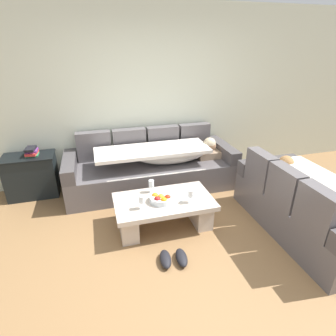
{
  "coord_description": "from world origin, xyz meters",
  "views": [
    {
      "loc": [
        -0.93,
        -2.18,
        2.11
      ],
      "look_at": [
        -0.0,
        1.08,
        0.55
      ],
      "focal_mm": 28.92,
      "sensor_mm": 36.0,
      "label": 1
    }
  ],
  "objects_px": {
    "wine_glass_far_back": "(151,184)",
    "coffee_table": "(164,209)",
    "side_cabinet": "(32,176)",
    "book_stack_on_cabinet": "(32,152)",
    "open_magazine": "(183,195)",
    "wine_glass_near_left": "(142,200)",
    "wine_glass_near_right": "(191,194)",
    "fruit_bowl": "(161,199)",
    "couch_near_window": "(305,206)",
    "couch_along_wall": "(154,167)",
    "pair_of_shoes": "(173,258)"
  },
  "relations": [
    {
      "from": "fruit_bowl",
      "to": "book_stack_on_cabinet",
      "type": "xyz_separation_m",
      "value": [
        -1.58,
        1.33,
        0.28
      ]
    },
    {
      "from": "wine_glass_far_back",
      "to": "side_cabinet",
      "type": "height_order",
      "value": "side_cabinet"
    },
    {
      "from": "fruit_bowl",
      "to": "wine_glass_near_right",
      "type": "distance_m",
      "value": 0.36
    },
    {
      "from": "couch_near_window",
      "to": "fruit_bowl",
      "type": "relative_size",
      "value": 6.48
    },
    {
      "from": "couch_along_wall",
      "to": "open_magazine",
      "type": "relative_size",
      "value": 9.26
    },
    {
      "from": "wine_glass_far_back",
      "to": "side_cabinet",
      "type": "bearing_deg",
      "value": 146.32
    },
    {
      "from": "side_cabinet",
      "to": "pair_of_shoes",
      "type": "distance_m",
      "value": 2.54
    },
    {
      "from": "wine_glass_near_left",
      "to": "wine_glass_near_right",
      "type": "relative_size",
      "value": 1.0
    },
    {
      "from": "wine_glass_far_back",
      "to": "book_stack_on_cabinet",
      "type": "relative_size",
      "value": 0.71
    },
    {
      "from": "wine_glass_near_right",
      "to": "side_cabinet",
      "type": "bearing_deg",
      "value": 144.17
    },
    {
      "from": "open_magazine",
      "to": "pair_of_shoes",
      "type": "bearing_deg",
      "value": -137.7
    },
    {
      "from": "couch_along_wall",
      "to": "open_magazine",
      "type": "bearing_deg",
      "value": -82.75
    },
    {
      "from": "couch_near_window",
      "to": "book_stack_on_cabinet",
      "type": "bearing_deg",
      "value": 60.73
    },
    {
      "from": "wine_glass_near_left",
      "to": "wine_glass_near_right",
      "type": "height_order",
      "value": "same"
    },
    {
      "from": "fruit_bowl",
      "to": "book_stack_on_cabinet",
      "type": "relative_size",
      "value": 1.2
    },
    {
      "from": "pair_of_shoes",
      "to": "coffee_table",
      "type": "bearing_deg",
      "value": 83.89
    },
    {
      "from": "wine_glass_near_left",
      "to": "side_cabinet",
      "type": "bearing_deg",
      "value": 134.92
    },
    {
      "from": "open_magazine",
      "to": "pair_of_shoes",
      "type": "height_order",
      "value": "open_magazine"
    },
    {
      "from": "coffee_table",
      "to": "side_cabinet",
      "type": "relative_size",
      "value": 1.67
    },
    {
      "from": "couch_along_wall",
      "to": "book_stack_on_cabinet",
      "type": "xyz_separation_m",
      "value": [
        -1.76,
        0.22,
        0.37
      ]
    },
    {
      "from": "couch_near_window",
      "to": "book_stack_on_cabinet",
      "type": "height_order",
      "value": "couch_near_window"
    },
    {
      "from": "wine_glass_near_right",
      "to": "pair_of_shoes",
      "type": "bearing_deg",
      "value": -125.81
    },
    {
      "from": "open_magazine",
      "to": "book_stack_on_cabinet",
      "type": "relative_size",
      "value": 1.2
    },
    {
      "from": "couch_along_wall",
      "to": "fruit_bowl",
      "type": "distance_m",
      "value": 1.12
    },
    {
      "from": "couch_along_wall",
      "to": "coffee_table",
      "type": "xyz_separation_m",
      "value": [
        -0.13,
        -1.06,
        -0.09
      ]
    },
    {
      "from": "coffee_table",
      "to": "wine_glass_far_back",
      "type": "relative_size",
      "value": 7.23
    },
    {
      "from": "couch_near_window",
      "to": "coffee_table",
      "type": "bearing_deg",
      "value": 71.74
    },
    {
      "from": "wine_glass_near_left",
      "to": "pair_of_shoes",
      "type": "bearing_deg",
      "value": -66.99
    },
    {
      "from": "book_stack_on_cabinet",
      "to": "open_magazine",
      "type": "bearing_deg",
      "value": -33.57
    },
    {
      "from": "book_stack_on_cabinet",
      "to": "side_cabinet",
      "type": "bearing_deg",
      "value": -179.68
    },
    {
      "from": "side_cabinet",
      "to": "coffee_table",
      "type": "bearing_deg",
      "value": -37.18
    },
    {
      "from": "couch_along_wall",
      "to": "wine_glass_near_right",
      "type": "height_order",
      "value": "couch_along_wall"
    },
    {
      "from": "coffee_table",
      "to": "pair_of_shoes",
      "type": "relative_size",
      "value": 3.74
    },
    {
      "from": "wine_glass_far_back",
      "to": "coffee_table",
      "type": "bearing_deg",
      "value": -65.33
    },
    {
      "from": "book_stack_on_cabinet",
      "to": "pair_of_shoes",
      "type": "bearing_deg",
      "value": -51.11
    },
    {
      "from": "couch_along_wall",
      "to": "open_magazine",
      "type": "xyz_separation_m",
      "value": [
        0.13,
        -1.03,
        0.06
      ]
    },
    {
      "from": "fruit_bowl",
      "to": "wine_glass_near_left",
      "type": "height_order",
      "value": "wine_glass_near_left"
    },
    {
      "from": "fruit_bowl",
      "to": "side_cabinet",
      "type": "distance_m",
      "value": 2.12
    },
    {
      "from": "wine_glass_near_right",
      "to": "open_magazine",
      "type": "bearing_deg",
      "value": 99.0
    },
    {
      "from": "wine_glass_far_back",
      "to": "open_magazine",
      "type": "height_order",
      "value": "wine_glass_far_back"
    },
    {
      "from": "couch_along_wall",
      "to": "wine_glass_near_right",
      "type": "relative_size",
      "value": 15.62
    },
    {
      "from": "wine_glass_near_left",
      "to": "open_magazine",
      "type": "relative_size",
      "value": 0.59
    },
    {
      "from": "wine_glass_far_back",
      "to": "book_stack_on_cabinet",
      "type": "distance_m",
      "value": 1.87
    },
    {
      "from": "coffee_table",
      "to": "fruit_bowl",
      "type": "relative_size",
      "value": 4.29
    },
    {
      "from": "coffee_table",
      "to": "wine_glass_near_left",
      "type": "height_order",
      "value": "wine_glass_near_left"
    },
    {
      "from": "fruit_bowl",
      "to": "wine_glass_near_left",
      "type": "xyz_separation_m",
      "value": [
        -0.25,
        -0.08,
        0.07
      ]
    },
    {
      "from": "couch_along_wall",
      "to": "side_cabinet",
      "type": "height_order",
      "value": "couch_along_wall"
    },
    {
      "from": "wine_glass_near_left",
      "to": "wine_glass_far_back",
      "type": "relative_size",
      "value": 1.0
    },
    {
      "from": "couch_along_wall",
      "to": "pair_of_shoes",
      "type": "distance_m",
      "value": 1.74
    },
    {
      "from": "side_cabinet",
      "to": "pair_of_shoes",
      "type": "height_order",
      "value": "side_cabinet"
    }
  ]
}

